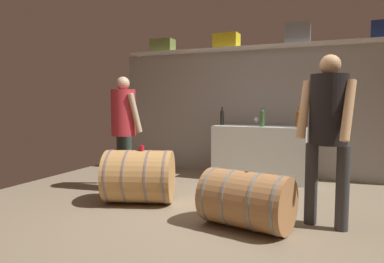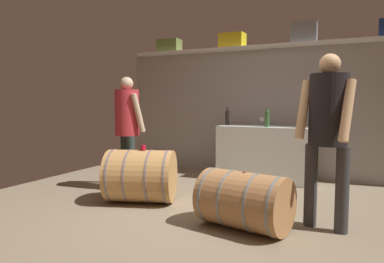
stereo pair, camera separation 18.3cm
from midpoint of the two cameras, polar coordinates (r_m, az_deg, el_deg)
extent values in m
cube|color=#83735B|center=(4.53, 7.04, -11.53)|extent=(6.43, 8.32, 0.02)
cube|color=gray|center=(6.20, 12.75, 2.94)|extent=(5.23, 0.10, 2.15)
cube|color=silver|center=(6.12, 12.62, 13.16)|extent=(4.81, 0.40, 0.03)
cube|color=olive|center=(6.78, -2.90, 13.59)|extent=(0.42, 0.28, 0.24)
cube|color=yellow|center=(6.30, 7.36, 14.29)|extent=(0.43, 0.28, 0.25)
cube|color=gray|center=(6.04, 18.45, 14.80)|extent=(0.41, 0.32, 0.31)
cube|color=white|center=(5.86, 12.63, -3.41)|extent=(1.47, 0.66, 0.87)
cylinder|color=#335C30|center=(5.65, 12.92, 1.84)|extent=(0.07, 0.07, 0.22)
sphere|color=#335C30|center=(5.64, 12.95, 3.06)|extent=(0.07, 0.07, 0.07)
cylinder|color=#335C30|center=(5.64, 12.95, 3.48)|extent=(0.03, 0.03, 0.06)
cylinder|color=brown|center=(5.57, 18.45, 1.66)|extent=(0.07, 0.07, 0.21)
sphere|color=brown|center=(5.57, 18.48, 2.87)|extent=(0.07, 0.07, 0.07)
cylinder|color=brown|center=(5.56, 18.50, 3.41)|extent=(0.02, 0.02, 0.09)
cylinder|color=black|center=(5.94, 6.59, 2.05)|extent=(0.07, 0.07, 0.21)
sphere|color=black|center=(5.94, 6.60, 3.20)|extent=(0.06, 0.06, 0.06)
cylinder|color=black|center=(5.94, 6.60, 3.60)|extent=(0.03, 0.03, 0.07)
cylinder|color=white|center=(5.96, 12.05, 0.98)|extent=(0.06, 0.06, 0.00)
cylinder|color=white|center=(5.96, 12.06, 1.31)|extent=(0.01, 0.01, 0.07)
sphere|color=white|center=(5.95, 12.07, 1.91)|extent=(0.08, 0.08, 0.08)
sphere|color=maroon|center=(5.96, 12.07, 1.80)|extent=(0.05, 0.05, 0.05)
cylinder|color=tan|center=(4.51, -7.11, -7.12)|extent=(0.99, 0.88, 0.65)
cylinder|color=slate|center=(4.60, -11.34, -6.93)|extent=(0.24, 0.64, 0.66)
cylinder|color=slate|center=(4.54, -8.74, -7.05)|extent=(0.24, 0.64, 0.66)
cylinder|color=slate|center=(4.48, -5.45, -7.18)|extent=(0.24, 0.64, 0.66)
cylinder|color=slate|center=(4.44, -2.72, -7.27)|extent=(0.24, 0.64, 0.66)
cylinder|color=#8D4851|center=(4.45, -7.15, -2.94)|extent=(0.04, 0.04, 0.01)
cylinder|color=#A77344|center=(3.61, 9.87, -10.90)|extent=(0.96, 0.72, 0.56)
cylinder|color=gray|center=(3.78, 4.91, -10.12)|extent=(0.14, 0.57, 0.57)
cylinder|color=gray|center=(3.67, 7.92, -10.61)|extent=(0.14, 0.57, 0.57)
cylinder|color=gray|center=(3.55, 11.89, -11.19)|extent=(0.14, 0.57, 0.57)
cylinder|color=gray|center=(3.47, 15.32, -11.66)|extent=(0.14, 0.57, 0.57)
cylinder|color=brown|center=(3.54, 9.94, -6.44)|extent=(0.04, 0.04, 0.01)
cylinder|color=red|center=(4.43, -6.69, -2.59)|extent=(0.06, 0.06, 0.06)
cylinder|color=#273431|center=(5.02, -8.80, -5.20)|extent=(0.12, 0.12, 0.78)
cylinder|color=#273431|center=(5.30, -9.79, -4.70)|extent=(0.12, 0.12, 0.78)
cylinder|color=#B12A33|center=(5.09, -9.42, 3.03)|extent=(0.34, 0.34, 0.65)
sphere|color=tan|center=(5.09, -9.48, 7.63)|extent=(0.19, 0.19, 0.19)
cylinder|color=tan|center=(4.94, -7.64, 3.00)|extent=(0.19, 0.21, 0.55)
cylinder|color=tan|center=(5.31, -9.05, 3.10)|extent=(0.22, 0.25, 0.54)
cylinder|color=#333334|center=(3.84, 19.90, -8.12)|extent=(0.13, 0.13, 0.84)
cylinder|color=#333334|center=(3.75, 24.36, -8.59)|extent=(0.13, 0.13, 0.84)
cylinder|color=black|center=(3.70, 22.47, 3.25)|extent=(0.36, 0.36, 0.69)
sphere|color=tan|center=(3.72, 22.69, 9.98)|extent=(0.20, 0.20, 0.20)
cylinder|color=tan|center=(3.67, 18.87, 3.34)|extent=(0.15, 0.26, 0.58)
cylinder|color=tan|center=(3.54, 25.12, 3.10)|extent=(0.15, 0.27, 0.58)
camera|label=1|loc=(0.09, -88.71, 0.11)|focal=33.09mm
camera|label=2|loc=(0.09, 91.29, -0.11)|focal=33.09mm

